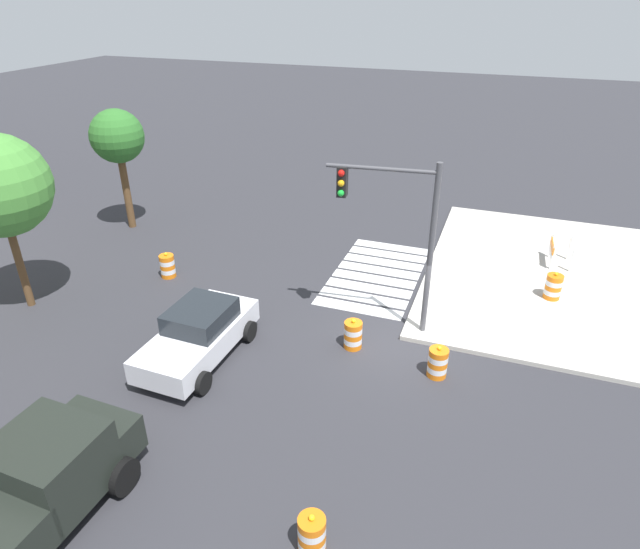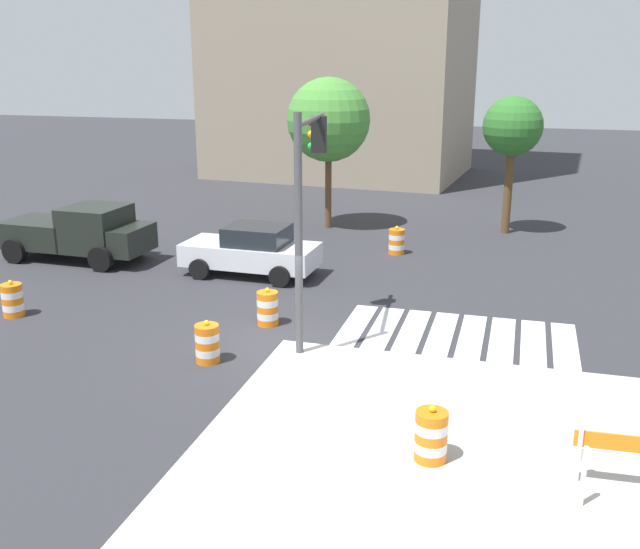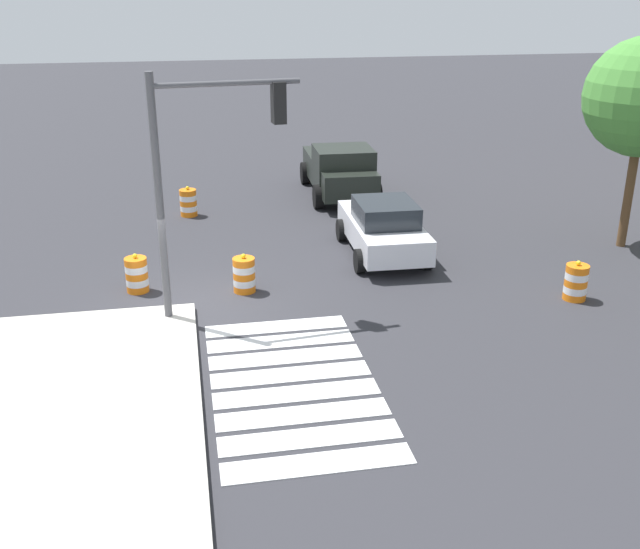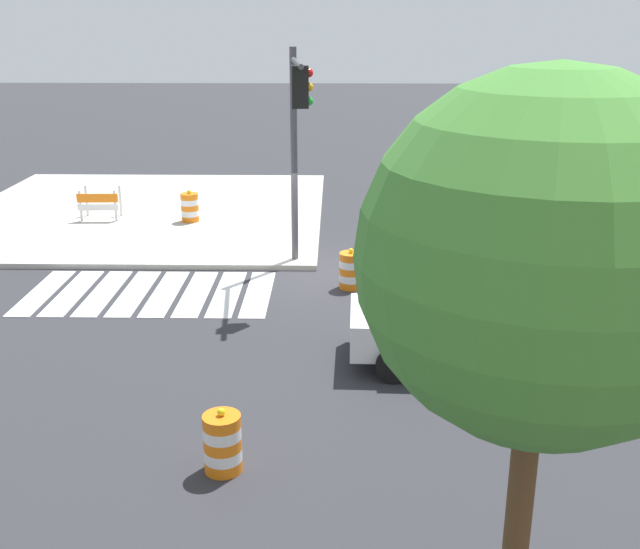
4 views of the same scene
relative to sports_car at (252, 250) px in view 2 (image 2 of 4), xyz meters
name	(u,v)px [view 2 (image 2 of 4)]	position (x,y,z in m)	size (l,w,h in m)	color
ground_plane	(283,346)	(2.87, -5.47, -0.81)	(120.00, 120.00, 0.00)	#2D2D33
sidewalk_corner	(543,534)	(8.87, -11.47, -0.74)	(12.00, 12.00, 0.15)	#BCB7AD
crosswalk_stripes	(456,336)	(6.87, -3.67, -0.80)	(5.85, 3.20, 0.02)	silver
sports_car	(252,250)	(0.00, 0.00, 0.00)	(4.35, 2.24, 1.63)	silver
pickup_truck	(82,233)	(-6.24, 0.09, 0.16)	(5.21, 2.48, 1.92)	black
traffic_barrel_near_corner	(207,343)	(1.49, -6.85, -0.36)	(0.56, 0.56, 1.02)	orange
traffic_barrel_crosswalk_end	(397,241)	(4.02, 3.83, -0.36)	(0.56, 0.56, 1.02)	orange
traffic_barrel_median_near	(268,308)	(2.01, -4.18, -0.36)	(0.56, 0.56, 1.02)	orange
traffic_barrel_median_far	(13,300)	(-4.87, -5.41, -0.36)	(0.56, 0.56, 1.02)	orange
traffic_barrel_on_sidewalk	(431,436)	(7.02, -9.98, -0.21)	(0.56, 0.56, 1.02)	orange
construction_barricade	(617,458)	(9.95, -10.10, -0.09)	(1.30, 0.82, 1.00)	silver
traffic_light_pole	(307,184)	(3.33, -4.94, 3.10)	(0.67, 3.28, 5.50)	#4C4C51
street_tree_streetside_near	(513,128)	(7.65, 8.21, 3.31)	(2.29, 2.29, 5.34)	brown
street_tree_streetside_mid	(329,120)	(0.60, 7.20, 3.54)	(3.31, 3.31, 6.02)	brown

